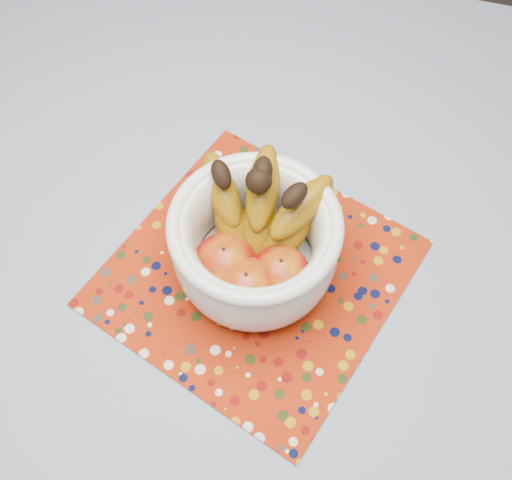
% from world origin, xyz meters
% --- Properties ---
extents(table, '(1.20, 1.20, 0.75)m').
position_xyz_m(table, '(0.00, 0.00, 0.67)').
color(table, brown).
rests_on(table, ground).
extents(tablecloth, '(1.32, 1.32, 0.01)m').
position_xyz_m(tablecloth, '(0.00, 0.00, 0.76)').
color(tablecloth, slate).
rests_on(tablecloth, table).
extents(placemat, '(0.52, 0.52, 0.00)m').
position_xyz_m(placemat, '(0.05, -0.08, 0.76)').
color(placemat, '#952108').
rests_on(placemat, tablecloth).
extents(fruit_bowl, '(0.29, 0.26, 0.20)m').
position_xyz_m(fruit_bowl, '(0.05, -0.06, 0.85)').
color(fruit_bowl, white).
rests_on(fruit_bowl, placemat).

